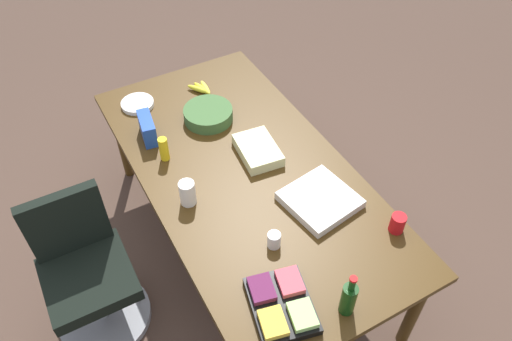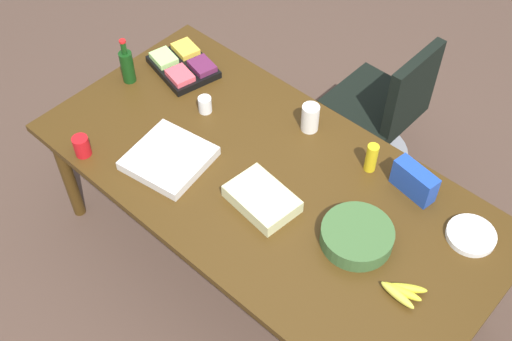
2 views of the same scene
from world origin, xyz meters
TOP-DOWN VIEW (x-y plane):
  - ground_plane at (0.00, 0.00)m, footprint 10.00×10.00m
  - conference_table at (0.00, 0.00)m, footprint 2.31×1.16m
  - office_chair at (-0.01, 1.03)m, footprint 0.56×0.56m
  - banana_bunch at (0.84, -0.10)m, footprint 0.18×0.14m
  - salad_bowl at (0.54, -0.01)m, footprint 0.40×0.40m
  - mayo_jar at (-0.06, 0.39)m, footprint 0.10×0.10m
  - sheet_cake at (0.09, -0.13)m, footprint 0.34×0.25m
  - pizza_box at (-0.42, -0.25)m, footprint 0.41×0.41m
  - paper_cup at (-0.54, 0.12)m, footprint 0.08×0.08m
  - mustard_bottle at (0.33, 0.38)m, footprint 0.06×0.06m
  - wine_bottle at (-1.02, 0.02)m, footprint 0.09×0.09m
  - chip_bag_blue at (0.56, 0.39)m, footprint 0.23×0.11m
  - fruit_platter at (-0.87, 0.27)m, footprint 0.41×0.35m
  - paper_plate_stack at (0.90, 0.35)m, footprint 0.27×0.27m
  - red_solo_cup at (-0.77, -0.50)m, footprint 0.10×0.10m

SIDE VIEW (x-z plane):
  - ground_plane at x=0.00m, z-range 0.00..0.00m
  - office_chair at x=-0.01m, z-range -0.10..0.84m
  - conference_table at x=0.00m, z-range 0.31..1.05m
  - paper_plate_stack at x=0.90m, z-range 0.74..0.77m
  - banana_bunch at x=0.84m, z-range 0.75..0.79m
  - pizza_box at x=-0.42m, z-range 0.74..0.79m
  - fruit_platter at x=-0.87m, z-range 0.74..0.81m
  - sheet_cake at x=0.09m, z-range 0.74..0.81m
  - salad_bowl at x=0.54m, z-range 0.74..0.83m
  - paper_cup at x=-0.54m, z-range 0.74..0.83m
  - red_solo_cup at x=-0.77m, z-range 0.74..0.85m
  - chip_bag_blue at x=0.56m, z-range 0.74..0.89m
  - mayo_jar at x=-0.06m, z-range 0.74..0.90m
  - mustard_bottle at x=0.33m, z-range 0.74..0.90m
  - wine_bottle at x=-1.02m, z-range 0.71..0.99m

